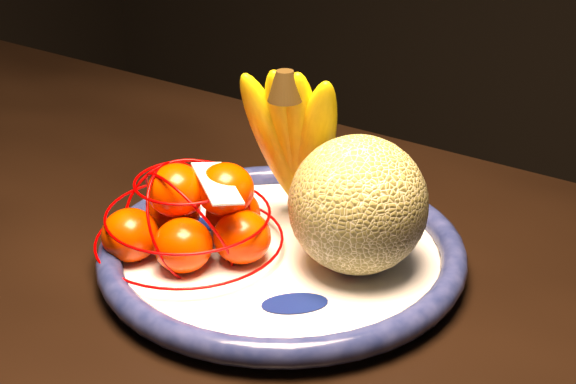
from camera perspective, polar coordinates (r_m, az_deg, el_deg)
The scene contains 5 objects.
fruit_bowl at distance 0.73m, azimuth -0.43°, elevation -4.26°, with size 0.33×0.33×0.03m.
cantaloupe at distance 0.69m, azimuth 5.00°, elevation -0.91°, with size 0.12×0.12×0.12m, color olive.
banana_bunch at distance 0.75m, azimuth 0.55°, elevation 3.92°, with size 0.11×0.11×0.18m.
mandarin_bag at distance 0.73m, azimuth -6.74°, elevation -1.86°, with size 0.23×0.23×0.11m.
price_tag at distance 0.69m, azimuth -5.07°, elevation 0.63°, with size 0.07×0.03×0.00m, color white.
Camera 1 is at (0.51, -0.27, 1.18)m, focal length 50.00 mm.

